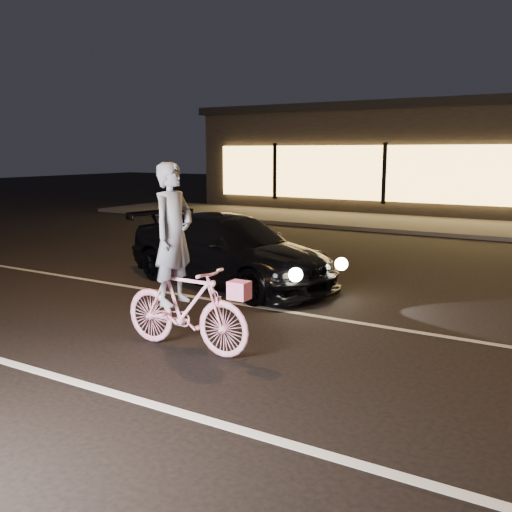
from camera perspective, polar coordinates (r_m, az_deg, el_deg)
The scene contains 6 objects.
ground at distance 6.22m, azimuth 8.80°, elevation -12.13°, with size 90.00×90.00×0.00m, color black.
lane_stripe_near at distance 4.99m, azimuth 1.99°, elevation -17.94°, with size 60.00×0.12×0.01m, color silver.
lane_stripe_far at distance 8.01m, azimuth 14.22°, elevation -7.13°, with size 60.00×0.10×0.01m, color gray.
sidewalk at distance 18.62m, azimuth 24.00°, elevation 2.36°, with size 30.00×4.00×0.12m, color #383533.
cyclist at distance 6.87m, azimuth -7.41°, elevation -2.91°, with size 1.79×0.62×2.25m.
sedan at distance 10.26m, azimuth -2.73°, elevation 0.59°, with size 4.61×2.71×1.25m.
Camera 1 is at (2.10, -5.36, 2.37)m, focal length 40.00 mm.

